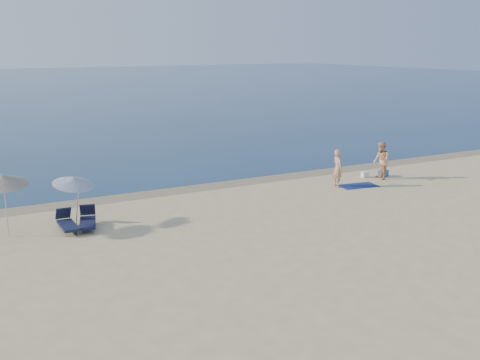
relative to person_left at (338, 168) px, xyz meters
name	(u,v)px	position (x,y,z in m)	size (l,w,h in m)	color
sea	(2,87)	(-3.34, 83.87, -0.94)	(240.00, 160.00, 0.01)	#0C284A
wet_sand_strip	(246,181)	(-3.34, 3.27, -0.94)	(240.00, 1.60, 0.00)	#847254
person_left	(338,168)	(0.00, 0.00, 0.00)	(0.69, 0.45, 1.88)	tan
person_right	(381,161)	(3.09, 0.29, 0.04)	(0.95, 0.74, 1.95)	tan
beach_towel	(358,186)	(1.03, -0.36, -0.92)	(1.89, 1.05, 0.03)	#101D53
white_bag	(365,175)	(2.66, 1.01, -0.79)	(0.35, 0.30, 0.30)	silver
blue_cooler	(383,173)	(3.65, 0.68, -0.76)	(0.49, 0.35, 0.35)	#1E4AA4
umbrella_near	(73,181)	(-12.91, -0.04, 0.82)	(2.01, 2.02, 2.10)	silver
umbrella_far	(2,180)	(-15.47, -0.07, 1.15)	(2.15, 2.18, 2.44)	silver
lounger_left	(67,223)	(-13.38, -0.60, -0.66)	(0.62, 1.75, 0.77)	#121832
lounger_right	(88,220)	(-12.61, -0.62, -0.65)	(1.07, 1.89, 0.79)	#121632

